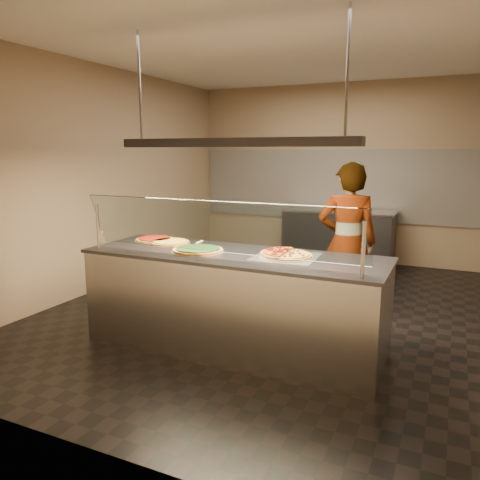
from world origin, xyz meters
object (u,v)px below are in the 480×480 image
at_px(pizza_cheese, 170,242).
at_px(prep_table, 338,238).
at_px(half_pizza_pepperoni, 275,252).
at_px(sneeze_guard, 216,228).
at_px(perforated_tray, 286,256).
at_px(half_pizza_sausage, 298,255).
at_px(pizza_tomato, 155,239).
at_px(serving_counter, 234,301).
at_px(pizza_spinach, 198,250).
at_px(worker, 347,242).
at_px(pizza_spatula, 201,243).
at_px(heat_lamp_housing, 233,142).

distance_m(pizza_cheese, prep_table, 3.72).
bearing_deg(half_pizza_pepperoni, pizza_cheese, 175.11).
distance_m(sneeze_guard, perforated_tray, 0.70).
relative_size(half_pizza_pepperoni, half_pizza_sausage, 1.00).
bearing_deg(pizza_tomato, prep_table, 71.18).
distance_m(serving_counter, pizza_tomato, 1.17).
height_order(serving_counter, pizza_cheese, pizza_cheese).
xyz_separation_m(serving_counter, pizza_spinach, (-0.34, -0.07, 0.48)).
distance_m(serving_counter, worker, 1.54).
height_order(pizza_cheese, prep_table, pizza_cheese).
bearing_deg(sneeze_guard, half_pizza_sausage, 33.57).
bearing_deg(worker, half_pizza_sausage, 65.06).
distance_m(serving_counter, sneeze_guard, 0.83).
xyz_separation_m(half_pizza_pepperoni, pizza_cheese, (-1.19, 0.10, -0.02)).
height_order(pizza_tomato, worker, worker).
bearing_deg(pizza_cheese, pizza_tomato, 163.83).
distance_m(sneeze_guard, half_pizza_pepperoni, 0.62).
xyz_separation_m(perforated_tray, pizza_tomato, (-1.54, 0.17, 0.01)).
relative_size(half_pizza_pepperoni, prep_table, 0.26).
height_order(half_pizza_sausage, pizza_cheese, half_pizza_sausage).
bearing_deg(half_pizza_pepperoni, half_pizza_sausage, -0.05).
distance_m(half_pizza_sausage, pizza_spinach, 0.96).
height_order(sneeze_guard, worker, worker).
xyz_separation_m(sneeze_guard, pizza_spinach, (-0.34, 0.28, -0.28)).
height_order(pizza_spatula, prep_table, pizza_spatula).
relative_size(perforated_tray, half_pizza_sausage, 1.23).
xyz_separation_m(pizza_spinach, worker, (1.15, 1.31, -0.07)).
relative_size(sneeze_guard, worker, 1.49).
xyz_separation_m(serving_counter, perforated_tray, (0.50, 0.06, 0.47)).
bearing_deg(sneeze_guard, pizza_tomato, 151.21).
distance_m(pizza_cheese, pizza_spatula, 0.36).
bearing_deg(pizza_tomato, pizza_spinach, -23.11).
bearing_deg(half_pizza_sausage, prep_table, 97.18).
bearing_deg(pizza_spatula, prep_table, 80.45).
height_order(half_pizza_sausage, pizza_spinach, half_pizza_sausage).
distance_m(serving_counter, half_pizza_sausage, 0.78).
xyz_separation_m(pizza_cheese, heat_lamp_housing, (0.81, -0.16, 1.01)).
bearing_deg(pizza_spatula, serving_counter, -20.71).
height_order(sneeze_guard, pizza_spatula, sneeze_guard).
bearing_deg(sneeze_guard, half_pizza_pepperoni, 46.27).
relative_size(half_pizza_sausage, pizza_tomato, 1.10).
bearing_deg(pizza_tomato, perforated_tray, -6.34).
bearing_deg(prep_table, pizza_spinach, -97.36).
height_order(half_pizza_pepperoni, pizza_cheese, half_pizza_pepperoni).
distance_m(serving_counter, half_pizza_pepperoni, 0.63).
height_order(pizza_spinach, worker, worker).
height_order(serving_counter, heat_lamp_housing, heat_lamp_housing).
distance_m(sneeze_guard, heat_lamp_housing, 0.80).
relative_size(half_pizza_pepperoni, worker, 0.27).
bearing_deg(pizza_cheese, worker, 33.86).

